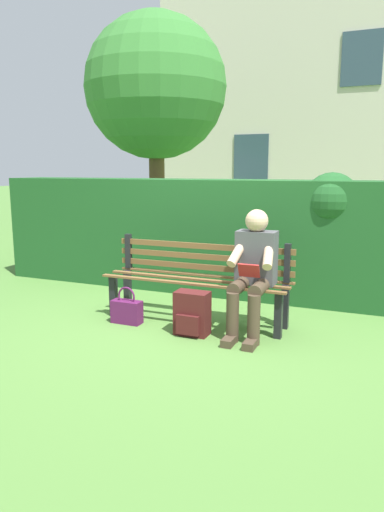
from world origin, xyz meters
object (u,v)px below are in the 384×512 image
object	(u,v)px
tree	(152,92)
backpack	(192,314)
handbag	(127,311)
park_bench	(198,278)
person_seated	(253,269)

from	to	relation	value
tree	backpack	bearing A→B (deg)	121.94
tree	handbag	size ratio (longest dim) A/B	10.79
tree	backpack	size ratio (longest dim) A/B	9.84
park_bench	person_seated	xyz separation A→B (m)	(-0.63, 0.18, 0.18)
park_bench	person_seated	distance (m)	0.68
tree	person_seated	bearing A→B (deg)	129.48
park_bench	backpack	world-z (taller)	park_bench
person_seated	tree	bearing A→B (deg)	-50.52
person_seated	backpack	bearing A→B (deg)	27.18
person_seated	tree	size ratio (longest dim) A/B	0.29
person_seated	handbag	size ratio (longest dim) A/B	3.10
park_bench	backpack	distance (m)	0.52
park_bench	handbag	xyz separation A→B (m)	(0.64, 0.39, -0.32)
tree	backpack	distance (m)	5.08
tree	handbag	distance (m)	4.79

